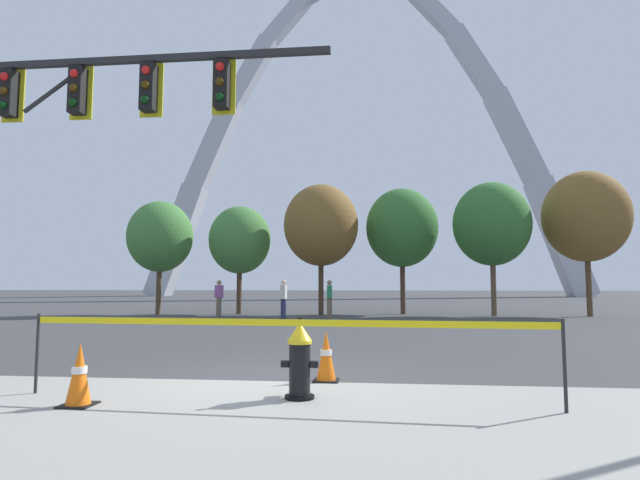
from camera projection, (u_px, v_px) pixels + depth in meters
The scene contains 16 objects.
ground_plane at pixel (273, 381), 7.38m from camera, with size 240.00×240.00×0.00m, color #3D3D3F.
fire_hydrant at pixel (300, 360), 6.21m from camera, with size 0.46×0.48×0.99m.
caution_tape_barrier at pixel (279, 341), 6.03m from camera, with size 6.43×0.37×1.02m.
traffic_cone_by_hydrant at pixel (326, 356), 7.32m from camera, with size 0.36×0.36×0.73m.
traffic_cone_mid_sidewalk at pixel (79, 375), 5.83m from camera, with size 0.36×0.36×0.73m.
traffic_signal_gantry at pixel (55, 125), 9.53m from camera, with size 7.82×0.44×6.00m.
monument_arch at pixel (360, 145), 63.03m from camera, with size 54.28×2.76×42.27m.
tree_far_left at pixel (160, 237), 24.19m from camera, with size 3.08×3.08×5.39m.
tree_left_mid at pixel (240, 240), 24.40m from camera, with size 2.96×2.96×5.19m.
tree_center_left at pixel (321, 225), 23.75m from camera, with size 3.49×3.49×6.11m.
tree_center_right at pixel (402, 228), 24.43m from camera, with size 3.45×3.45×6.05m.
tree_right_mid at pixel (492, 224), 23.03m from camera, with size 3.47×3.47×6.07m.
tree_far_right at pixel (586, 217), 22.71m from camera, with size 3.72×3.72×6.50m.
pedestrian_walking_left at pixel (330, 299), 20.92m from camera, with size 0.22×0.35×1.59m.
pedestrian_standing_center at pixel (284, 299), 19.87m from camera, with size 0.22×0.35×1.59m.
pedestrian_walking_right at pixel (219, 298), 21.57m from camera, with size 0.39×0.35×1.59m.
Camera 1 is at (1.48, -7.42, 1.39)m, focal length 28.41 mm.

